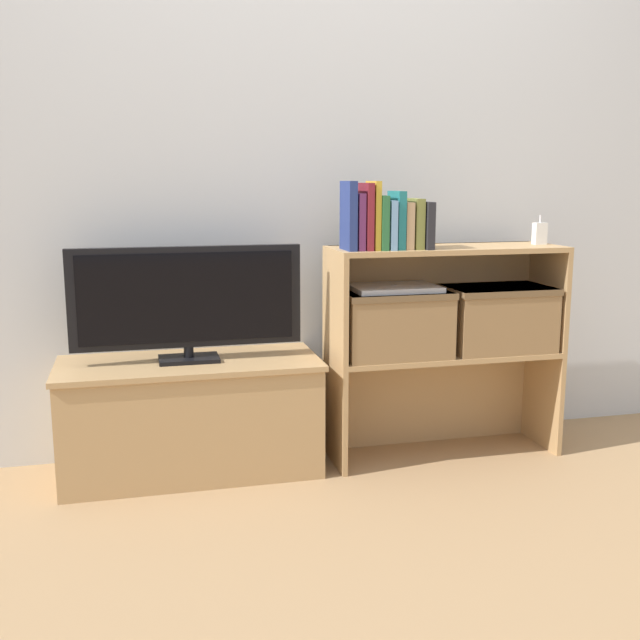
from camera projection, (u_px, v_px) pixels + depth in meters
ground_plane at (330, 478)px, 2.78m from camera, size 16.00×16.00×0.00m
wall_back at (303, 153)px, 2.97m from camera, size 10.00×0.05×2.40m
tv_stand at (191, 416)px, 2.82m from camera, size 0.97×0.42×0.43m
tv at (187, 300)px, 2.73m from camera, size 0.84×0.14×0.43m
bookshelf_lower_tier at (436, 384)px, 3.06m from camera, size 0.91×0.31×0.42m
bookshelf_upper_tier at (440, 282)px, 2.98m from camera, size 0.91×0.31×0.42m
book_navy at (348, 216)px, 2.72m from camera, size 0.03×0.14×0.25m
book_plum at (358, 222)px, 2.74m from camera, size 0.03×0.12×0.21m
book_maroon at (366, 217)px, 2.74m from camera, size 0.02×0.14×0.24m
book_mustard at (373, 216)px, 2.75m from camera, size 0.02×0.13×0.25m
book_forest at (380, 223)px, 2.76m from camera, size 0.03×0.14×0.20m
book_skyblue at (388, 225)px, 2.77m from camera, size 0.02×0.14×0.18m
book_teal at (397, 220)px, 2.77m from camera, size 0.03×0.13×0.21m
book_tan at (405, 226)px, 2.78m from camera, size 0.03×0.13×0.17m
book_olive at (415, 224)px, 2.79m from camera, size 0.03×0.13×0.19m
book_charcoal at (424, 225)px, 2.80m from camera, size 0.03×0.15×0.17m
baby_monitor at (540, 233)px, 2.98m from camera, size 0.05×0.04×0.12m
storage_basket_left at (393, 320)px, 2.88m from camera, size 0.42×0.28×0.25m
storage_basket_right at (497, 315)px, 2.99m from camera, size 0.42×0.28×0.25m
laptop at (394, 288)px, 2.86m from camera, size 0.33×0.23×0.02m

